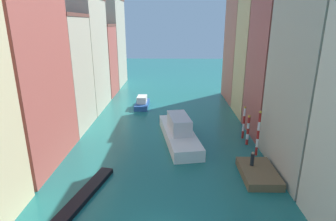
% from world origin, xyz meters
% --- Properties ---
extents(ground_plane, '(154.00, 154.00, 0.00)m').
position_xyz_m(ground_plane, '(0.00, 24.50, 0.00)').
color(ground_plane, '#1E6B66').
extents(building_left_1, '(7.37, 11.61, 17.56)m').
position_xyz_m(building_left_1, '(-14.67, 11.52, 8.79)').
color(building_left_1, '#B25147').
rests_on(building_left_1, ground).
extents(building_left_2, '(7.37, 8.64, 15.41)m').
position_xyz_m(building_left_2, '(-14.67, 21.55, 7.71)').
color(building_left_2, '#BCB299').
rests_on(building_left_2, ground).
extents(building_left_3, '(7.37, 10.47, 18.23)m').
position_xyz_m(building_left_3, '(-14.67, 31.13, 9.12)').
color(building_left_3, '#BCB299').
rests_on(building_left_3, ground).
extents(building_left_4, '(7.37, 7.80, 14.08)m').
position_xyz_m(building_left_4, '(-14.67, 40.64, 7.05)').
color(building_left_4, '#B25147').
rests_on(building_left_4, ground).
extents(building_left_5, '(7.37, 11.25, 19.71)m').
position_xyz_m(building_left_5, '(-14.67, 50.41, 9.87)').
color(building_left_5, '#BCB299').
rests_on(building_left_5, ground).
extents(building_right_1, '(7.37, 10.60, 19.55)m').
position_xyz_m(building_right_1, '(14.67, 10.08, 9.78)').
color(building_right_1, '#BCB299').
rests_on(building_right_1, ground).
extents(building_right_2, '(7.37, 8.24, 21.42)m').
position_xyz_m(building_right_2, '(14.67, 19.79, 10.72)').
color(building_right_2, '#B25147').
rests_on(building_right_2, ground).
extents(building_right_3, '(7.37, 7.69, 19.34)m').
position_xyz_m(building_right_3, '(14.67, 27.94, 9.68)').
color(building_right_3, '#DBB77A').
rests_on(building_right_3, ground).
extents(building_right_4, '(7.37, 10.27, 20.14)m').
position_xyz_m(building_right_4, '(14.67, 37.02, 10.08)').
color(building_right_4, '#C6705B').
rests_on(building_right_4, ground).
extents(waterfront_dock, '(3.25, 5.23, 0.79)m').
position_xyz_m(waterfront_dock, '(9.14, 8.68, 0.39)').
color(waterfront_dock, brown).
rests_on(waterfront_dock, ground).
extents(person_on_dock, '(0.36, 0.36, 1.45)m').
position_xyz_m(person_on_dock, '(8.69, 9.51, 1.46)').
color(person_on_dock, black).
rests_on(person_on_dock, waterfront_dock).
extents(mooring_pole_0, '(0.30, 0.30, 5.25)m').
position_xyz_m(mooring_pole_0, '(10.26, 13.29, 2.67)').
color(mooring_pole_0, red).
rests_on(mooring_pole_0, ground).
extents(mooring_pole_1, '(0.33, 0.33, 3.80)m').
position_xyz_m(mooring_pole_1, '(9.94, 16.15, 1.95)').
color(mooring_pole_1, red).
rests_on(mooring_pole_1, ground).
extents(mooring_pole_2, '(0.29, 0.29, 4.29)m').
position_xyz_m(mooring_pole_2, '(9.88, 18.07, 2.19)').
color(mooring_pole_2, red).
rests_on(mooring_pole_2, ground).
extents(vaporetto_white, '(5.43, 12.66, 3.27)m').
position_xyz_m(vaporetto_white, '(1.64, 17.22, 1.14)').
color(vaporetto_white, white).
rests_on(vaporetto_white, ground).
extents(gondola_black, '(3.05, 8.24, 0.43)m').
position_xyz_m(gondola_black, '(-6.60, 5.40, 0.22)').
color(gondola_black, black).
rests_on(gondola_black, ground).
extents(motorboat_0, '(2.22, 5.48, 2.00)m').
position_xyz_m(motorboat_0, '(-4.58, 31.60, 0.75)').
color(motorboat_0, '#234C93').
rests_on(motorboat_0, ground).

